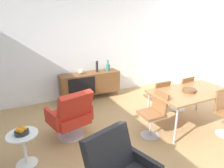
% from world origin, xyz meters
% --- Properties ---
extents(ground_plane, '(8.32, 8.32, 0.00)m').
position_xyz_m(ground_plane, '(0.00, 0.00, 0.00)').
color(ground_plane, tan).
extents(wall_back, '(6.80, 0.12, 2.80)m').
position_xyz_m(wall_back, '(0.00, 2.60, 1.40)').
color(wall_back, white).
rests_on(wall_back, ground_plane).
extents(sideboard, '(1.60, 0.45, 0.72)m').
position_xyz_m(sideboard, '(0.05, 2.30, 0.44)').
color(sideboard, brown).
rests_on(sideboard, ground_plane).
extents(vase_cobalt, '(0.12, 0.12, 0.31)m').
position_xyz_m(vase_cobalt, '(0.59, 2.30, 0.82)').
color(vase_cobalt, '#337266').
rests_on(vase_cobalt, sideboard).
extents(vase_sculptural_dark, '(0.06, 0.06, 0.30)m').
position_xyz_m(vase_sculptural_dark, '(0.27, 2.30, 0.87)').
color(vase_sculptural_dark, black).
rests_on(vase_sculptural_dark, sideboard).
extents(vase_ceramic_small, '(0.14, 0.14, 0.14)m').
position_xyz_m(vase_ceramic_small, '(-0.19, 2.30, 0.79)').
color(vase_ceramic_small, beige).
rests_on(vase_ceramic_small, sideboard).
extents(dining_table, '(1.60, 0.90, 0.74)m').
position_xyz_m(dining_table, '(1.36, 0.08, 0.70)').
color(dining_table, olive).
rests_on(dining_table, ground_plane).
extents(wooden_bowl_on_table, '(0.26, 0.26, 0.06)m').
position_xyz_m(wooden_bowl_on_table, '(1.28, 0.05, 0.77)').
color(wooden_bowl_on_table, brown).
rests_on(wooden_bowl_on_table, dining_table).
extents(dining_chair_back_right, '(0.42, 0.45, 0.86)m').
position_xyz_m(dining_chair_back_right, '(1.71, 0.64, 0.47)').
color(dining_chair_back_right, brown).
rests_on(dining_chair_back_right, ground_plane).
extents(dining_chair_back_left, '(0.40, 0.43, 0.86)m').
position_xyz_m(dining_chair_back_left, '(1.01, 0.64, 0.47)').
color(dining_chair_back_left, brown).
rests_on(dining_chair_back_left, ground_plane).
extents(dining_chair_near_window, '(0.43, 0.41, 0.86)m').
position_xyz_m(dining_chair_near_window, '(0.47, 0.08, 0.47)').
color(dining_chair_near_window, brown).
rests_on(dining_chair_near_window, ground_plane).
extents(lounge_chair_red, '(0.82, 0.78, 0.95)m').
position_xyz_m(lounge_chair_red, '(-0.91, 0.67, 0.47)').
color(lounge_chair_red, red).
rests_on(lounge_chair_red, ground_plane).
extents(side_table_round, '(0.44, 0.44, 0.52)m').
position_xyz_m(side_table_round, '(-1.73, 0.31, 0.32)').
color(side_table_round, white).
rests_on(side_table_round, ground_plane).
extents(fruit_bowl, '(0.20, 0.20, 0.11)m').
position_xyz_m(fruit_bowl, '(-1.73, 0.31, 0.56)').
color(fruit_bowl, '#262628').
rests_on(fruit_bowl, side_table_round).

